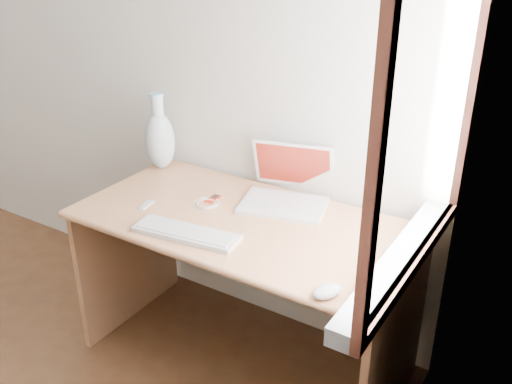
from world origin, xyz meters
The scene contains 10 objects.
back_wall centered at (0.00, 1.75, 1.30)m, with size 3.50×0.04×2.60m, color white.
window centered at (1.72, 1.30, 1.28)m, with size 0.11×0.99×1.10m.
desk centered at (1.02, 1.46, 0.52)m, with size 1.37×0.68×0.72m.
laptop centered at (1.10, 1.60, 0.78)m, with size 0.40×0.37×0.24m.
external_keyboard centered at (0.90, 1.15, 0.73)m, with size 0.43×0.18×0.02m.
mouse centered at (1.53, 1.08, 0.74)m, with size 0.06×0.11×0.04m, color white.
ipod centered at (0.81, 1.46, 0.73)m, with size 0.04×0.08×0.01m.
cable_coil centered at (0.81, 1.41, 0.73)m, with size 0.11×0.11×0.01m, color silver.
remote centered at (0.60, 1.26, 0.73)m, with size 0.03×0.09×0.01m, color silver.
vase centered at (0.39, 1.62, 0.87)m, with size 0.14×0.14×0.37m.
Camera 1 is at (2.13, -0.31, 1.80)m, focal length 40.00 mm.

